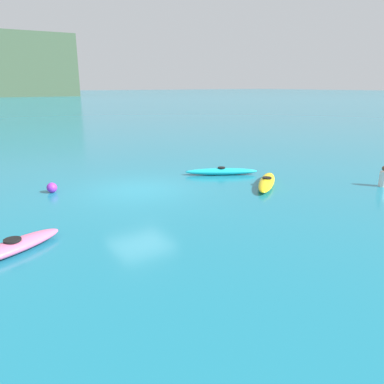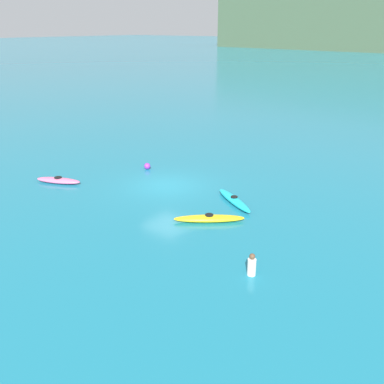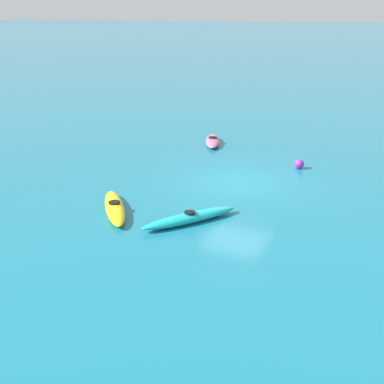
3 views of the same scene
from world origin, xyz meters
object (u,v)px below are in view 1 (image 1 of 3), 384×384
Objects in this scene: kayak_cyan at (221,171)px; person_near_shore at (383,177)px; buoy_purple at (52,188)px; kayak_pink at (13,247)px; kayak_yellow at (267,182)px.

person_near_shore is (4.29, -5.51, 0.22)m from kayak_cyan.
kayak_pink is at bearing -114.11° from buoy_purple.
kayak_cyan is 2.68m from kayak_yellow.
buoy_purple reaches higher than kayak_yellow.
person_near_shore is at bearing -52.14° from kayak_cyan.
buoy_purple is (-7.49, 1.43, 0.04)m from kayak_cyan.
kayak_yellow and kayak_pink have the same top height.
kayak_pink is 5.61m from buoy_purple.
kayak_pink is 3.16× the size of person_near_shore.
buoy_purple is at bearing 65.89° from kayak_pink.
buoy_purple is at bearing 149.49° from person_near_shore.
kayak_yellow is 10.15m from kayak_pink.
kayak_cyan is 3.67× the size of person_near_shore.
kayak_cyan is 10.45m from kayak_pink.
kayak_cyan is 1.09× the size of kayak_yellow.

